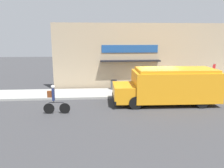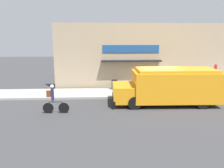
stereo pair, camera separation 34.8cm
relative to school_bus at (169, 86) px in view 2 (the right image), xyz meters
name	(u,v)px [view 2 (the right image)]	position (x,y,z in m)	size (l,w,h in m)	color
ground_plane	(157,98)	(-0.42, 1.31, -1.19)	(70.00, 70.00, 0.00)	#38383A
sidewalk	(152,93)	(-0.42, 2.66, -1.11)	(28.00, 2.70, 0.15)	#999993
storefront	(148,57)	(-0.46, 4.37, 1.46)	(15.23, 0.83, 5.29)	tan
school_bus	(169,86)	(0.00, 0.00, 0.00)	(6.59, 2.93, 2.27)	orange
cyclist	(53,99)	(-6.96, -1.42, -0.37)	(1.47, 0.21, 1.64)	black
stop_sign_post	(215,74)	(3.93, 1.93, 0.42)	(0.45, 0.45, 2.17)	slate
trash_bin	(114,85)	(-3.24, 3.55, -0.66)	(0.49, 0.49, 0.75)	slate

